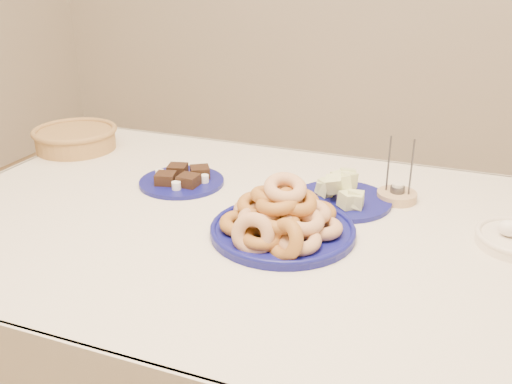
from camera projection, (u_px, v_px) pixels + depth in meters
dining_table at (263, 260)px, 1.43m from camera, size 1.71×1.11×0.75m
donut_platter at (282, 219)px, 1.30m from camera, size 0.38×0.38×0.15m
melon_plate at (342, 194)px, 1.48m from camera, size 0.28×0.28×0.09m
brownie_plate at (182, 180)px, 1.61m from camera, size 0.30×0.30×0.04m
wicker_basket at (75, 138)px, 1.88m from camera, size 0.29×0.29×0.07m
candle_holder at (397, 195)px, 1.50m from camera, size 0.12×0.12×0.17m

